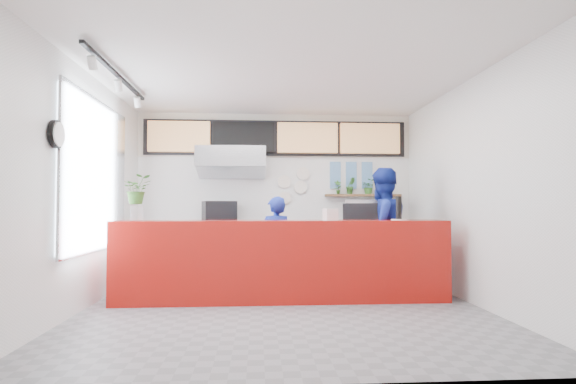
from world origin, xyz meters
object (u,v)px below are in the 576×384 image
(panini_oven, at_px, (219,215))
(pepper_mill, at_px, (399,208))
(staff_right, at_px, (382,230))
(service_counter, at_px, (282,261))
(staff_center, at_px, (275,244))
(espresso_machine, at_px, (365,216))

(panini_oven, xyz_separation_m, pepper_mill, (2.63, -1.87, 0.13))
(panini_oven, distance_m, staff_right, 2.86)
(service_counter, height_order, staff_center, staff_center)
(staff_right, bearing_deg, espresso_machine, -114.62)
(staff_center, xyz_separation_m, pepper_mill, (1.68, -0.68, 0.55))
(service_counter, xyz_separation_m, staff_center, (-0.07, 0.61, 0.17))
(espresso_machine, relative_size, staff_right, 0.37)
(service_counter, bearing_deg, panini_oven, 119.43)
(service_counter, distance_m, pepper_mill, 1.77)
(service_counter, xyz_separation_m, staff_right, (1.54, 0.54, 0.39))
(espresso_machine, bearing_deg, staff_center, -120.56)
(panini_oven, height_order, staff_right, staff_right)
(service_counter, height_order, espresso_machine, espresso_machine)
(espresso_machine, relative_size, pepper_mill, 2.21)
(panini_oven, bearing_deg, staff_right, -40.51)
(service_counter, bearing_deg, espresso_machine, 48.60)
(pepper_mill, bearing_deg, service_counter, 177.61)
(pepper_mill, bearing_deg, espresso_machine, 90.77)
(pepper_mill, bearing_deg, staff_right, 96.57)
(espresso_machine, relative_size, staff_center, 0.48)
(service_counter, relative_size, espresso_machine, 6.46)
(panini_oven, bearing_deg, espresso_machine, -14.21)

